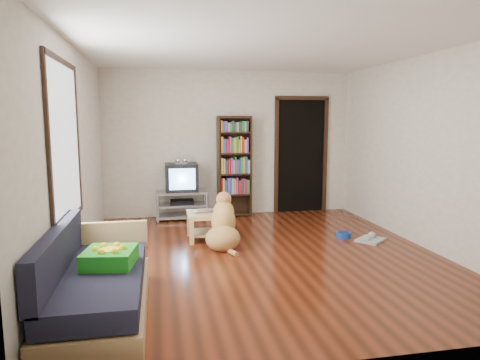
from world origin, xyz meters
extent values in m
plane|color=#5D2310|center=(0.00, 0.00, 0.00)|extent=(5.00, 5.00, 0.00)
plane|color=white|center=(0.00, 0.00, 2.60)|extent=(5.00, 5.00, 0.00)
plane|color=beige|center=(0.00, 2.50, 1.30)|extent=(4.50, 0.00, 4.50)
plane|color=beige|center=(0.00, -2.50, 1.30)|extent=(4.50, 0.00, 4.50)
plane|color=beige|center=(-2.25, 0.00, 1.30)|extent=(0.00, 5.00, 5.00)
plane|color=beige|center=(2.25, 0.00, 1.30)|extent=(0.00, 5.00, 5.00)
cube|color=green|center=(-1.75, -1.27, 0.49)|extent=(0.50, 0.50, 0.15)
imported|color=silver|center=(-0.62, 0.84, 0.41)|extent=(0.38, 0.28, 0.03)
cylinder|color=navy|center=(1.39, 0.59, 0.04)|extent=(0.22, 0.22, 0.08)
cube|color=#9A9A9A|center=(1.69, 0.34, 0.01)|extent=(0.51, 0.50, 0.03)
cube|color=white|center=(-2.23, -0.50, 1.50)|extent=(0.02, 1.30, 1.60)
cube|color=black|center=(-2.23, -0.50, 2.32)|extent=(0.03, 1.42, 0.06)
cube|color=black|center=(-2.23, -0.50, 0.68)|extent=(0.03, 1.42, 0.06)
cube|color=black|center=(-2.23, -1.20, 1.50)|extent=(0.03, 0.06, 1.70)
cube|color=black|center=(-2.23, 0.20, 1.50)|extent=(0.03, 0.06, 1.70)
cube|color=black|center=(1.35, 2.48, 1.05)|extent=(0.90, 0.02, 2.10)
cube|color=black|center=(0.87, 2.47, 1.05)|extent=(0.07, 0.05, 2.14)
cube|color=black|center=(1.83, 2.47, 1.05)|extent=(0.07, 0.05, 2.14)
cube|color=black|center=(1.35, 2.47, 2.13)|extent=(1.03, 0.05, 0.07)
cube|color=#99999E|center=(-0.90, 2.25, 0.48)|extent=(0.90, 0.45, 0.04)
cube|color=#99999E|center=(-0.90, 2.25, 0.25)|extent=(0.86, 0.42, 0.03)
cube|color=#99999E|center=(-0.90, 2.25, 0.06)|extent=(0.90, 0.45, 0.04)
cylinder|color=#99999E|center=(-1.32, 2.05, 0.25)|extent=(0.04, 0.04, 0.50)
cylinder|color=#99999E|center=(-0.48, 2.05, 0.25)|extent=(0.04, 0.04, 0.50)
cylinder|color=#99999E|center=(-1.32, 2.45, 0.25)|extent=(0.04, 0.04, 0.50)
cylinder|color=#99999E|center=(-0.48, 2.45, 0.25)|extent=(0.04, 0.04, 0.50)
cube|color=black|center=(-0.90, 2.25, 0.30)|extent=(0.40, 0.30, 0.07)
cube|color=black|center=(-0.90, 2.25, 0.74)|extent=(0.55, 0.48, 0.48)
cube|color=black|center=(-0.90, 2.45, 0.74)|extent=(0.40, 0.14, 0.36)
cube|color=#8CBFF2|center=(-0.90, 2.00, 0.74)|extent=(0.44, 0.02, 0.36)
cube|color=silver|center=(-0.90, 2.20, 0.99)|extent=(0.20, 0.07, 0.02)
sphere|color=silver|center=(-0.96, 2.20, 1.04)|extent=(0.09, 0.09, 0.09)
sphere|color=silver|center=(-0.84, 2.20, 1.04)|extent=(0.09, 0.09, 0.09)
cube|color=black|center=(-0.23, 2.34, 0.90)|extent=(0.03, 0.30, 1.80)
cube|color=black|center=(0.34, 2.34, 0.90)|extent=(0.03, 0.30, 1.80)
cube|color=black|center=(0.05, 2.48, 0.90)|extent=(0.60, 0.02, 1.80)
cube|color=black|center=(0.05, 2.34, 0.03)|extent=(0.56, 0.28, 0.02)
cube|color=black|center=(0.05, 2.34, 0.40)|extent=(0.56, 0.28, 0.03)
cube|color=black|center=(0.05, 2.34, 0.77)|extent=(0.56, 0.28, 0.02)
cube|color=black|center=(0.05, 2.34, 1.14)|extent=(0.56, 0.28, 0.02)
cube|color=black|center=(0.05, 2.34, 1.51)|extent=(0.56, 0.28, 0.02)
cube|color=black|center=(0.05, 2.34, 1.77)|extent=(0.56, 0.28, 0.02)
cube|color=tan|center=(-1.83, -1.40, 0.11)|extent=(0.80, 1.80, 0.22)
cube|color=#1E1E2D|center=(-1.83, -1.40, 0.33)|extent=(0.74, 1.74, 0.18)
cube|color=#1E1E2D|center=(-2.17, -1.40, 0.60)|extent=(0.12, 1.74, 0.40)
cube|color=tan|center=(-1.83, -0.54, 0.50)|extent=(0.80, 0.06, 0.30)
cube|color=tan|center=(-0.62, 0.87, 0.37)|extent=(0.55, 0.55, 0.06)
cube|color=tan|center=(-0.62, 0.87, 0.10)|extent=(0.45, 0.45, 0.03)
cube|color=tan|center=(-0.86, 0.64, 0.17)|extent=(0.06, 0.06, 0.34)
cube|color=tan|center=(-0.39, 0.64, 0.17)|extent=(0.06, 0.06, 0.34)
cube|color=tan|center=(-0.86, 1.11, 0.17)|extent=(0.06, 0.06, 0.34)
cube|color=#D9B26F|center=(-0.39, 1.11, 0.17)|extent=(0.06, 0.06, 0.34)
ellipsoid|color=#C17A4A|center=(-0.46, 0.36, 0.14)|extent=(0.56, 0.60, 0.35)
ellipsoid|color=gold|center=(-0.43, 0.54, 0.34)|extent=(0.40, 0.43, 0.46)
ellipsoid|color=tan|center=(-0.41, 0.63, 0.45)|extent=(0.35, 0.32, 0.33)
ellipsoid|color=#BB7748|center=(-0.40, 0.69, 0.63)|extent=(0.26, 0.27, 0.20)
ellipsoid|color=#B79546|center=(-0.37, 0.80, 0.60)|extent=(0.12, 0.19, 0.08)
sphere|color=black|center=(-0.36, 0.88, 0.60)|extent=(0.04, 0.04, 0.04)
ellipsoid|color=tan|center=(-0.48, 0.67, 0.62)|extent=(0.06, 0.08, 0.14)
ellipsoid|color=gold|center=(-0.33, 0.63, 0.62)|extent=(0.06, 0.08, 0.14)
cylinder|color=gold|center=(-0.46, 0.74, 0.19)|extent=(0.10, 0.13, 0.38)
cylinder|color=#B97A47|center=(-0.32, 0.71, 0.19)|extent=(0.10, 0.13, 0.38)
sphere|color=tan|center=(-0.45, 0.78, 0.02)|extent=(0.10, 0.10, 0.10)
sphere|color=#B78946|center=(-0.31, 0.76, 0.02)|extent=(0.10, 0.10, 0.10)
cylinder|color=#B67D46|center=(-0.39, 0.13, 0.03)|extent=(0.17, 0.33, 0.08)
camera|label=1|loc=(-1.29, -5.18, 1.74)|focal=32.00mm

